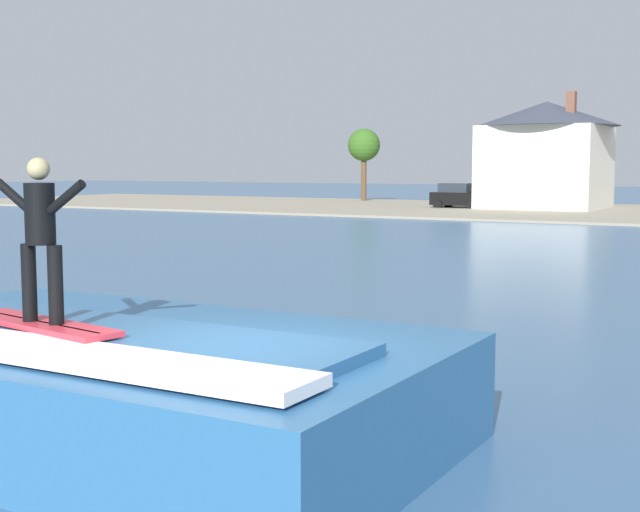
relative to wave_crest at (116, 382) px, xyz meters
The scene contains 7 objects.
ground_plane 2.02m from the wave_crest, ahead, with size 260.00×260.00×0.00m, color #385F86.
wave_crest is the anchor object (origin of this frame).
surfboard 1.10m from the wave_crest, 121.56° to the right, with size 2.35×0.88×0.06m.
surfer 1.95m from the wave_crest, 115.63° to the right, with size 1.31×0.32×1.77m.
car_near_shore 53.80m from the wave_crest, 106.58° to the left, with size 3.90×2.24×1.86m.
house_with_chimney 55.27m from the wave_crest, 100.43° to the left, with size 10.02×10.02×8.09m.
tree_tall_bare 65.29m from the wave_crest, 114.36° to the left, with size 2.74×2.74×6.22m.
Camera 1 is at (4.96, -7.11, 3.10)m, focal length 49.16 mm.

